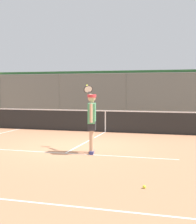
% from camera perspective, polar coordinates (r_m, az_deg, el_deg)
% --- Properties ---
extents(ground_plane, '(60.00, 60.00, 0.00)m').
position_cam_1_polar(ground_plane, '(10.49, -3.88, -6.30)').
color(ground_plane, '#B27551').
extents(court_line_markings, '(8.43, 8.87, 0.01)m').
position_cam_1_polar(court_line_markings, '(9.24, -6.69, -7.72)').
color(court_line_markings, white).
rests_on(court_line_markings, ground).
extents(fence_backdrop, '(19.66, 1.37, 2.98)m').
position_cam_1_polar(fence_backdrop, '(19.44, 5.31, 2.89)').
color(fence_backdrop, slate).
rests_on(fence_backdrop, ground).
extents(tennis_net, '(10.84, 0.09, 1.07)m').
position_cam_1_polar(tennis_net, '(14.10, 1.33, -1.57)').
color(tennis_net, '#2D2D2D').
rests_on(tennis_net, ground).
extents(tennis_player, '(0.69, 1.35, 2.04)m').
position_cam_1_polar(tennis_player, '(9.41, -1.12, -1.14)').
color(tennis_player, navy).
rests_on(tennis_player, ground).
extents(tennis_ball_mid_court, '(0.07, 0.07, 0.07)m').
position_cam_1_polar(tennis_ball_mid_court, '(6.34, 8.23, -13.02)').
color(tennis_ball_mid_court, '#CCDB33').
rests_on(tennis_ball_mid_court, ground).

